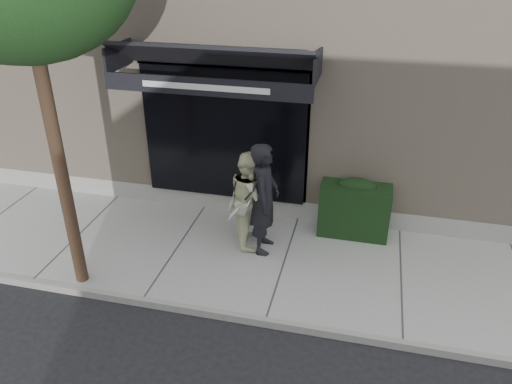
# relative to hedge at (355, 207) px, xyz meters

# --- Properties ---
(ground) EXTENTS (80.00, 80.00, 0.00)m
(ground) POSITION_rel_hedge_xyz_m (-1.10, -1.25, -0.66)
(ground) COLOR black
(ground) RESTS_ON ground
(sidewalk) EXTENTS (20.00, 3.00, 0.12)m
(sidewalk) POSITION_rel_hedge_xyz_m (-1.10, -1.25, -0.60)
(sidewalk) COLOR gray
(sidewalk) RESTS_ON ground
(curb) EXTENTS (20.00, 0.10, 0.14)m
(curb) POSITION_rel_hedge_xyz_m (-1.10, -2.80, -0.59)
(curb) COLOR gray
(curb) RESTS_ON ground
(building_facade) EXTENTS (14.30, 8.04, 5.64)m
(building_facade) POSITION_rel_hedge_xyz_m (-1.11, 3.71, 2.08)
(building_facade) COLOR tan
(building_facade) RESTS_ON ground
(hedge) EXTENTS (1.30, 0.70, 1.14)m
(hedge) POSITION_rel_hedge_xyz_m (0.00, 0.00, 0.00)
(hedge) COLOR black
(hedge) RESTS_ON sidewalk
(pedestrian_front) EXTENTS (0.84, 0.86, 2.06)m
(pedestrian_front) POSITION_rel_hedge_xyz_m (-1.54, -0.95, 0.49)
(pedestrian_front) COLOR black
(pedestrian_front) RESTS_ON sidewalk
(pedestrian_back) EXTENTS (0.95, 1.06, 1.81)m
(pedestrian_back) POSITION_rel_hedge_xyz_m (-1.84, -0.79, 0.37)
(pedestrian_back) COLOR beige
(pedestrian_back) RESTS_ON sidewalk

